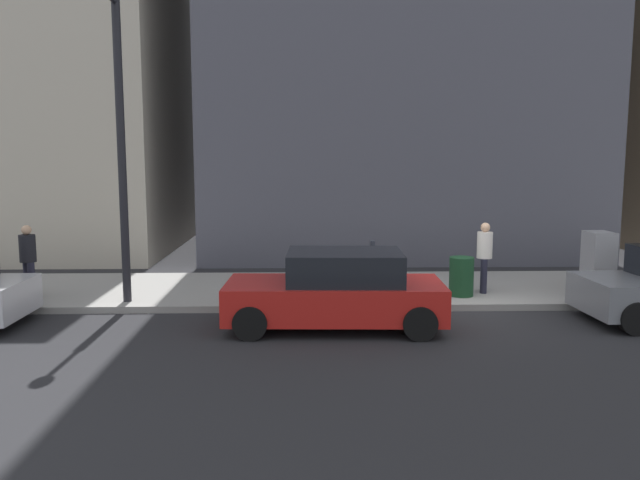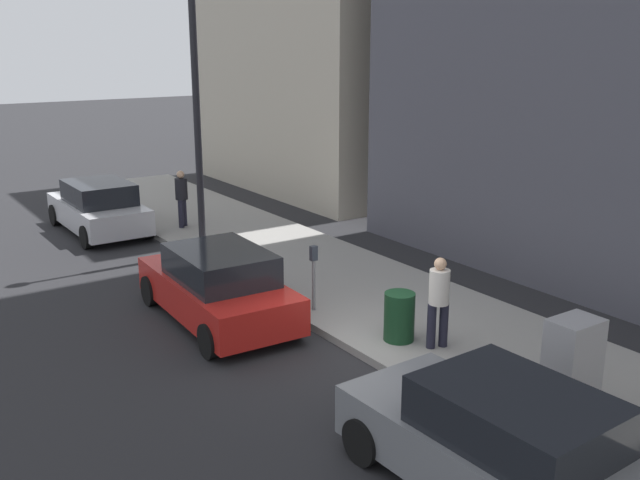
# 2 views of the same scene
# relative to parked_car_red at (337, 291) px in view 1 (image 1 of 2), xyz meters

# --- Properties ---
(ground_plane) EXTENTS (120.00, 120.00, 0.00)m
(ground_plane) POSITION_rel_parked_car_red_xyz_m (1.24, -2.77, -0.74)
(ground_plane) COLOR #232326
(sidewalk) EXTENTS (4.00, 36.00, 0.15)m
(sidewalk) POSITION_rel_parked_car_red_xyz_m (3.24, -2.77, -0.66)
(sidewalk) COLOR gray
(sidewalk) RESTS_ON ground
(parked_car_red) EXTENTS (2.05, 4.26, 1.52)m
(parked_car_red) POSITION_rel_parked_car_red_xyz_m (0.00, 0.00, 0.00)
(parked_car_red) COLOR red
(parked_car_red) RESTS_ON ground
(parking_meter) EXTENTS (0.14, 0.10, 1.35)m
(parking_meter) POSITION_rel_parked_car_red_xyz_m (1.69, -0.87, 0.24)
(parking_meter) COLOR slate
(parking_meter) RESTS_ON sidewalk
(utility_box) EXTENTS (0.83, 0.61, 1.43)m
(utility_box) POSITION_rel_parked_car_red_xyz_m (2.54, -6.37, 0.11)
(utility_box) COLOR #A8A399
(utility_box) RESTS_ON sidewalk
(streetlamp) EXTENTS (1.97, 0.32, 6.50)m
(streetlamp) POSITION_rel_parked_car_red_xyz_m (1.53, 4.57, 3.28)
(streetlamp) COLOR black
(streetlamp) RESTS_ON sidewalk
(trash_bin) EXTENTS (0.56, 0.56, 0.90)m
(trash_bin) POSITION_rel_parked_car_red_xyz_m (2.14, -2.99, -0.14)
(trash_bin) COLOR #14381E
(trash_bin) RESTS_ON sidewalk
(pedestrian_near_meter) EXTENTS (0.39, 0.36, 1.66)m
(pedestrian_near_meter) POSITION_rel_parked_car_red_xyz_m (2.50, -3.62, 0.35)
(pedestrian_near_meter) COLOR #1E1E2D
(pedestrian_near_meter) RESTS_ON sidewalk
(pedestrian_midblock) EXTENTS (0.36, 0.36, 1.66)m
(pedestrian_midblock) POSITION_rel_parked_car_red_xyz_m (2.26, 6.90, 0.35)
(pedestrian_midblock) COLOR #1E1E2D
(pedestrian_midblock) RESTS_ON sidewalk
(office_tower_right) EXTENTS (10.30, 10.30, 16.23)m
(office_tower_right) POSITION_rel_parked_car_red_xyz_m (11.89, 10.46, 7.38)
(office_tower_right) COLOR #BCB29E
(office_tower_right) RESTS_ON ground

